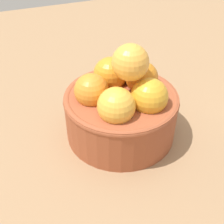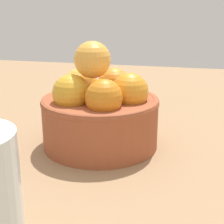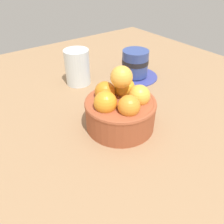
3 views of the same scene
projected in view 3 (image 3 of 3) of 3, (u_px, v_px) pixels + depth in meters
The scene contains 4 objects.
ground_plane at pixel (120, 134), 50.73cm from camera, with size 120.32×112.24×4.87cm, color #997551.
terracotta_bowl at pixel (120, 107), 46.67cm from camera, with size 14.91×14.91×13.45cm.
coffee_cup at pixel (135, 65), 66.73cm from camera, with size 14.01×14.01×8.22cm.
water_glass at pixel (77, 67), 62.75cm from camera, with size 6.94×6.94×9.85cm, color silver.
Camera 3 is at (-29.91, 24.48, 30.83)cm, focal length 35.89 mm.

